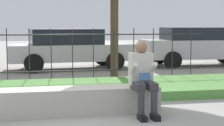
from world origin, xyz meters
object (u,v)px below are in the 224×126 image
(stone_bench, at_px, (78,102))
(car_parked_center, at_px, (70,48))
(car_parked_right, at_px, (199,45))
(person_seated_reader, at_px, (143,75))

(stone_bench, distance_m, car_parked_center, 6.64)
(car_parked_right, bearing_deg, stone_bench, -125.98)
(person_seated_reader, bearing_deg, stone_bench, 163.76)
(stone_bench, xyz_separation_m, person_seated_reader, (1.06, -0.31, 0.48))
(person_seated_reader, bearing_deg, car_parked_right, 58.67)
(stone_bench, xyz_separation_m, car_parked_center, (0.47, 6.61, 0.53))
(stone_bench, distance_m, person_seated_reader, 1.20)
(person_seated_reader, height_order, car_parked_center, car_parked_center)
(stone_bench, height_order, car_parked_center, car_parked_center)
(person_seated_reader, relative_size, car_parked_center, 0.28)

